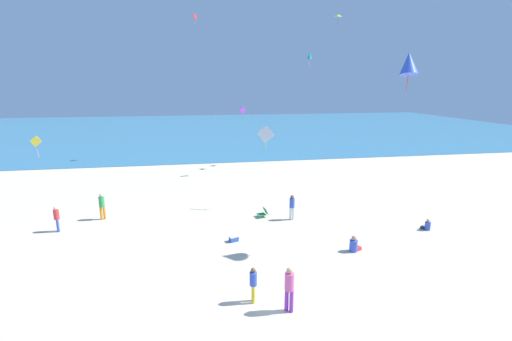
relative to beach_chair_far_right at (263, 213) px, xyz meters
The scene contains 18 objects.
ground_plane 2.09m from the beach_chair_far_right, 118.76° to the left, with size 120.00×120.00×0.00m, color beige.
ocean_water 46.22m from the beach_chair_far_right, 91.24° to the left, with size 120.00×60.00×0.05m, color teal.
beach_chair_far_right is the anchor object (origin of this frame).
cooler_box 3.94m from the beach_chair_far_right, 124.23° to the right, with size 0.54×0.44×0.29m.
person_0 9.48m from the beach_chair_far_right, 22.37° to the right, with size 0.48×0.58×0.65m.
person_1 9.83m from the beach_chair_far_right, behind, with size 0.39×0.39×1.65m.
person_2 11.79m from the beach_chair_far_right, behind, with size 0.39×0.39×1.46m.
person_3 1.90m from the beach_chair_far_right, 24.62° to the right, with size 0.43×0.43×1.55m.
person_4 6.46m from the beach_chair_far_right, 57.06° to the right, with size 0.73×0.56×0.81m.
person_5 9.64m from the beach_chair_far_right, 95.53° to the right, with size 0.49×0.49×1.75m.
person_6 9.04m from the beach_chair_far_right, 103.47° to the right, with size 0.29×0.29×1.42m.
kite_teal 19.45m from the beach_chair_far_right, 63.04° to the left, with size 0.54×0.63×1.35m.
kite_white 5.03m from the beach_chair_far_right, 74.96° to the left, with size 1.09×0.49×1.58m.
kite_lime 21.50m from the beach_chair_far_right, 53.96° to the left, with size 0.60×0.48×0.91m.
kite_blue 11.62m from the beach_chair_far_right, 43.10° to the right, with size 1.03×1.17×1.75m.
kite_purple 12.34m from the beach_chair_far_right, 88.52° to the left, with size 0.61×0.46×1.77m.
kite_yellow 14.77m from the beach_chair_far_right, 166.19° to the left, with size 0.71×0.30×1.37m.
kite_red 24.52m from the beach_chair_far_right, 99.94° to the left, with size 0.38×0.67×1.12m.
Camera 1 is at (-3.11, -12.58, 8.05)m, focal length 25.29 mm.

